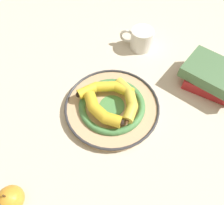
{
  "coord_description": "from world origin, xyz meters",
  "views": [
    {
      "loc": [
        -0.25,
        -0.26,
        0.61
      ],
      "look_at": [
        0.02,
        0.01,
        0.04
      ],
      "focal_mm": 35.0,
      "sensor_mm": 36.0,
      "label": 1
    }
  ],
  "objects_px": {
    "coffee_mug": "(141,39)",
    "apple": "(11,199)",
    "decorative_bowl": "(112,106)",
    "banana_b": "(128,100)",
    "book_stack": "(214,77)",
    "banana_c": "(107,89)",
    "banana_a": "(100,110)"
  },
  "relations": [
    {
      "from": "decorative_bowl",
      "to": "apple",
      "type": "bearing_deg",
      "value": -175.56
    },
    {
      "from": "banana_b",
      "to": "apple",
      "type": "relative_size",
      "value": 1.94
    },
    {
      "from": "decorative_bowl",
      "to": "apple",
      "type": "height_order",
      "value": "apple"
    },
    {
      "from": "decorative_bowl",
      "to": "coffee_mug",
      "type": "height_order",
      "value": "coffee_mug"
    },
    {
      "from": "banana_a",
      "to": "book_stack",
      "type": "xyz_separation_m",
      "value": [
        0.37,
        -0.17,
        -0.01
      ]
    },
    {
      "from": "banana_a",
      "to": "apple",
      "type": "distance_m",
      "value": 0.33
    },
    {
      "from": "decorative_bowl",
      "to": "banana_b",
      "type": "height_order",
      "value": "banana_b"
    },
    {
      "from": "banana_c",
      "to": "apple",
      "type": "relative_size",
      "value": 1.98
    },
    {
      "from": "banana_b",
      "to": "coffee_mug",
      "type": "height_order",
      "value": "coffee_mug"
    },
    {
      "from": "decorative_bowl",
      "to": "book_stack",
      "type": "distance_m",
      "value": 0.36
    },
    {
      "from": "decorative_bowl",
      "to": "banana_c",
      "type": "xyz_separation_m",
      "value": [
        0.02,
        0.05,
        0.03
      ]
    },
    {
      "from": "banana_a",
      "to": "coffee_mug",
      "type": "relative_size",
      "value": 1.38
    },
    {
      "from": "banana_c",
      "to": "book_stack",
      "type": "height_order",
      "value": "book_stack"
    },
    {
      "from": "banana_a",
      "to": "banana_b",
      "type": "bearing_deg",
      "value": 69.27
    },
    {
      "from": "banana_c",
      "to": "book_stack",
      "type": "xyz_separation_m",
      "value": [
        0.3,
        -0.21,
        -0.01
      ]
    },
    {
      "from": "book_stack",
      "to": "banana_c",
      "type": "bearing_deg",
      "value": -133.0
    },
    {
      "from": "banana_a",
      "to": "coffee_mug",
      "type": "bearing_deg",
      "value": 111.42
    },
    {
      "from": "coffee_mug",
      "to": "apple",
      "type": "distance_m",
      "value": 0.69
    },
    {
      "from": "banana_b",
      "to": "book_stack",
      "type": "xyz_separation_m",
      "value": [
        0.28,
        -0.13,
        -0.01
      ]
    },
    {
      "from": "banana_a",
      "to": "apple",
      "type": "height_order",
      "value": "apple"
    },
    {
      "from": "coffee_mug",
      "to": "banana_c",
      "type": "bearing_deg",
      "value": 78.64
    },
    {
      "from": "decorative_bowl",
      "to": "banana_b",
      "type": "bearing_deg",
      "value": -42.65
    },
    {
      "from": "decorative_bowl",
      "to": "book_stack",
      "type": "xyz_separation_m",
      "value": [
        0.32,
        -0.17,
        0.03
      ]
    },
    {
      "from": "banana_a",
      "to": "banana_c",
      "type": "bearing_deg",
      "value": 122.56
    },
    {
      "from": "apple",
      "to": "coffee_mug",
      "type": "bearing_deg",
      "value": 13.86
    },
    {
      "from": "banana_a",
      "to": "book_stack",
      "type": "bearing_deg",
      "value": 65.43
    },
    {
      "from": "banana_a",
      "to": "coffee_mug",
      "type": "distance_m",
      "value": 0.37
    },
    {
      "from": "banana_c",
      "to": "coffee_mug",
      "type": "xyz_separation_m",
      "value": [
        0.27,
        0.09,
        -0.01
      ]
    },
    {
      "from": "decorative_bowl",
      "to": "banana_b",
      "type": "relative_size",
      "value": 2.04
    },
    {
      "from": "apple",
      "to": "decorative_bowl",
      "type": "bearing_deg",
      "value": 4.44
    },
    {
      "from": "book_stack",
      "to": "apple",
      "type": "bearing_deg",
      "value": -108.85
    },
    {
      "from": "banana_a",
      "to": "book_stack",
      "type": "height_order",
      "value": "book_stack"
    }
  ]
}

